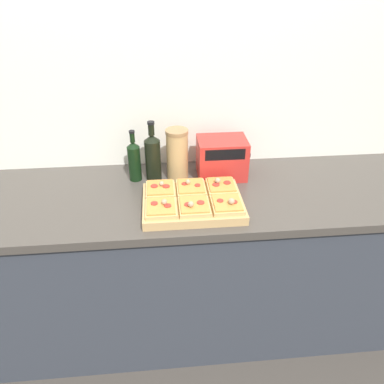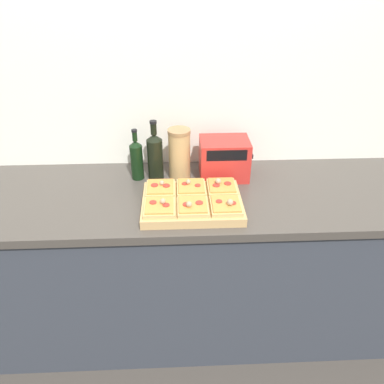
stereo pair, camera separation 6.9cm
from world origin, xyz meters
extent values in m
plane|color=#3D3833|center=(0.00, 0.00, 0.00)|extent=(12.00, 12.00, 0.00)
cube|color=silver|center=(0.00, 0.68, 1.25)|extent=(6.00, 0.06, 2.50)
cube|color=#333842|center=(0.00, 0.32, 0.43)|extent=(2.60, 0.64, 0.85)
cube|color=#423D38|center=(0.00, 0.32, 0.87)|extent=(2.63, 0.67, 0.04)
cube|color=tan|center=(0.06, 0.20, 0.91)|extent=(0.44, 0.33, 0.04)
cube|color=tan|center=(-0.08, 0.27, 0.94)|extent=(0.13, 0.14, 0.02)
cube|color=#D6843D|center=(-0.08, 0.27, 0.96)|extent=(0.12, 0.13, 0.01)
cylinder|color=#AD2D23|center=(-0.11, 0.28, 0.96)|extent=(0.03, 0.03, 0.00)
cylinder|color=#AD2D23|center=(-0.05, 0.27, 0.96)|extent=(0.03, 0.03, 0.00)
sphere|color=tan|center=(-0.07, 0.28, 0.97)|extent=(0.02, 0.02, 0.02)
cube|color=tan|center=(0.06, 0.27, 0.94)|extent=(0.13, 0.14, 0.02)
cube|color=#D6843D|center=(0.06, 0.27, 0.96)|extent=(0.12, 0.13, 0.01)
cylinder|color=#AD2D23|center=(0.03, 0.29, 0.96)|extent=(0.03, 0.03, 0.00)
cylinder|color=#AD2D23|center=(0.09, 0.27, 0.96)|extent=(0.03, 0.03, 0.00)
sphere|color=tan|center=(0.05, 0.29, 0.97)|extent=(0.02, 0.02, 0.02)
cube|color=tan|center=(0.20, 0.27, 0.94)|extent=(0.13, 0.14, 0.02)
cube|color=#D6843D|center=(0.20, 0.27, 0.96)|extent=(0.12, 0.13, 0.01)
cylinder|color=#AD2D23|center=(0.18, 0.27, 0.96)|extent=(0.03, 0.03, 0.00)
cylinder|color=#AD2D23|center=(0.23, 0.28, 0.96)|extent=(0.03, 0.03, 0.00)
sphere|color=tan|center=(0.19, 0.28, 0.97)|extent=(0.03, 0.03, 0.03)
cube|color=tan|center=(-0.08, 0.12, 0.94)|extent=(0.13, 0.14, 0.02)
cube|color=#D6843D|center=(-0.08, 0.12, 0.96)|extent=(0.12, 0.13, 0.01)
cylinder|color=#AD2D23|center=(-0.11, 0.13, 0.96)|extent=(0.03, 0.03, 0.00)
cylinder|color=#AD2D23|center=(-0.05, 0.11, 0.96)|extent=(0.03, 0.03, 0.00)
sphere|color=tan|center=(-0.06, 0.13, 0.97)|extent=(0.02, 0.02, 0.02)
cube|color=tan|center=(0.06, 0.12, 0.94)|extent=(0.13, 0.14, 0.02)
cube|color=#D6843D|center=(0.06, 0.12, 0.96)|extent=(0.12, 0.13, 0.01)
cylinder|color=#AD2D23|center=(0.04, 0.11, 0.96)|extent=(0.03, 0.03, 0.00)
cylinder|color=#AD2D23|center=(0.09, 0.12, 0.96)|extent=(0.03, 0.03, 0.00)
sphere|color=tan|center=(0.05, 0.10, 0.97)|extent=(0.03, 0.03, 0.03)
cube|color=tan|center=(0.20, 0.12, 0.94)|extent=(0.13, 0.14, 0.02)
cube|color=#D6843D|center=(0.20, 0.12, 0.96)|extent=(0.12, 0.13, 0.01)
cylinder|color=#AD2D23|center=(0.18, 0.13, 0.96)|extent=(0.03, 0.03, 0.00)
cylinder|color=#AD2D23|center=(0.23, 0.11, 0.96)|extent=(0.03, 0.03, 0.00)
sphere|color=tan|center=(0.22, 0.10, 0.97)|extent=(0.03, 0.03, 0.03)
cylinder|color=black|center=(-0.20, 0.48, 0.98)|extent=(0.06, 0.06, 0.18)
cone|color=black|center=(-0.20, 0.48, 1.08)|extent=(0.06, 0.06, 0.03)
cylinder|color=black|center=(-0.20, 0.48, 1.12)|extent=(0.02, 0.02, 0.05)
cylinder|color=black|center=(-0.20, 0.48, 1.15)|extent=(0.03, 0.03, 0.01)
cylinder|color=black|center=(-0.11, 0.48, 1.00)|extent=(0.08, 0.08, 0.21)
cone|color=black|center=(-0.11, 0.48, 1.11)|extent=(0.08, 0.08, 0.03)
cylinder|color=black|center=(-0.11, 0.48, 1.16)|extent=(0.03, 0.03, 0.05)
cylinder|color=black|center=(-0.11, 0.48, 1.19)|extent=(0.03, 0.03, 0.01)
cylinder|color=tan|center=(0.01, 0.48, 1.01)|extent=(0.11, 0.11, 0.24)
cylinder|color=#937047|center=(0.01, 0.48, 1.14)|extent=(0.11, 0.11, 0.02)
cube|color=red|center=(0.24, 0.48, 0.99)|extent=(0.24, 0.18, 0.20)
cube|color=black|center=(0.24, 0.39, 1.05)|extent=(0.19, 0.01, 0.06)
cube|color=black|center=(0.37, 0.48, 1.00)|extent=(0.02, 0.02, 0.02)
camera|label=1|loc=(-0.07, -1.20, 1.83)|focal=35.00mm
camera|label=2|loc=(0.00, -1.20, 1.83)|focal=35.00mm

